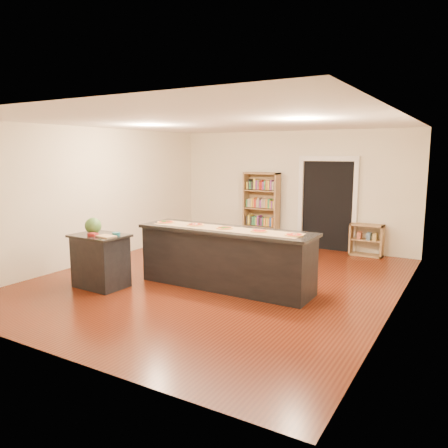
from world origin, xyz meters
The scene contains 17 objects.
room centered at (0.00, 0.00, 1.40)m, with size 6.00×7.00×2.80m.
doorway centered at (0.90, 3.46, 1.20)m, with size 1.40×0.09×2.21m.
kitchen_island centered at (0.32, -0.30, 0.51)m, with size 3.09×0.84×1.02m.
side_counter centered at (-1.53, -1.36, 0.46)m, with size 0.92×0.67×0.91m.
bookshelf centered at (-0.73, 3.29, 0.90)m, with size 0.90×0.32×1.80m, color #987449.
low_shelf centered at (1.87, 3.30, 0.36)m, with size 0.72×0.31×0.72m, color #987449.
waste_bin centered at (-0.18, 3.05, 0.17)m, with size 0.24×0.24×0.34m, color #5F82D5.
kraft_paper centered at (0.32, -0.33, 1.02)m, with size 2.68×0.48×0.00m, color #946E4C.
watermelon centered at (-1.68, -1.35, 1.05)m, with size 0.28×0.28×0.28m, color #144214.
cutting_board centered at (-1.29, -1.44, 0.92)m, with size 0.31×0.21×0.02m, color tan.
package_red centered at (-1.52, -1.51, 0.94)m, with size 0.15×0.11×0.05m, color maroon.
package_teal centered at (-1.24, -1.26, 0.94)m, with size 0.14×0.14×0.05m, color #195966.
pizza_a centered at (-0.91, -0.33, 1.03)m, with size 0.32×0.32×0.02m.
pizza_b centered at (-0.30, -0.29, 1.03)m, with size 0.29×0.29×0.02m.
pizza_c centered at (0.32, -0.33, 1.03)m, with size 0.29×0.29×0.02m.
pizza_d centered at (0.94, -0.29, 1.03)m, with size 0.29×0.29×0.02m.
pizza_e centered at (1.56, -0.33, 1.03)m, with size 0.29×0.29×0.02m.
Camera 1 is at (3.95, -6.54, 2.27)m, focal length 35.00 mm.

